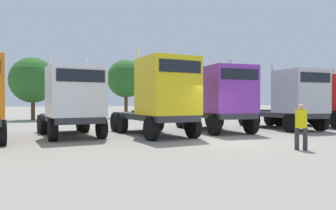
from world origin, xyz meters
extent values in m
plane|color=gray|center=(0.00, 0.00, 0.00)|extent=(200.00, 200.00, 0.00)
cylinder|color=black|center=(-9.25, 2.10, 0.52)|extent=(0.52, 1.08, 1.04)
cube|color=#333338|center=(-6.53, 5.12, 0.90)|extent=(2.95, 5.93, 0.30)
cube|color=white|center=(-6.32, 3.56, 2.23)|extent=(2.72, 2.85, 2.36)
cube|color=black|center=(-6.14, 2.28, 2.89)|extent=(2.09, 0.32, 0.55)
cylinder|color=silver|center=(-5.57, 5.11, 2.53)|extent=(0.20, 0.20, 2.96)
cylinder|color=silver|center=(-7.45, 4.85, 2.53)|extent=(0.20, 0.20, 2.96)
cylinder|color=#333338|center=(-6.70, 6.36, 1.11)|extent=(1.24, 1.24, 0.12)
cylinder|color=black|center=(-5.15, 3.14, 0.50)|extent=(0.48, 1.04, 1.00)
cylinder|color=black|center=(-7.33, 2.84, 0.50)|extent=(0.48, 1.04, 1.00)
cylinder|color=black|center=(-5.61, 6.50, 0.50)|extent=(0.48, 1.04, 1.00)
cylinder|color=black|center=(-7.79, 6.20, 0.50)|extent=(0.48, 1.04, 1.00)
cylinder|color=black|center=(-5.75, 7.59, 0.50)|extent=(0.48, 1.04, 1.00)
cylinder|color=black|center=(-7.93, 7.29, 0.50)|extent=(0.48, 1.04, 1.00)
cube|color=#333338|center=(-2.42, 4.03, 0.97)|extent=(2.97, 6.45, 0.30)
cube|color=yellow|center=(-2.18, 2.19, 2.48)|extent=(2.70, 2.78, 2.71)
cube|color=black|center=(-2.02, 0.93, 3.31)|extent=(2.09, 0.31, 0.55)
cylinder|color=silver|center=(-1.41, 3.70, 2.78)|extent=(0.20, 0.20, 3.31)
cylinder|color=silver|center=(-3.30, 3.46, 2.78)|extent=(0.20, 0.20, 3.31)
cylinder|color=#333338|center=(-2.59, 5.39, 1.18)|extent=(1.23, 1.23, 0.12)
cylinder|color=black|center=(-1.02, 1.78, 0.54)|extent=(0.48, 1.11, 1.07)
cylinder|color=black|center=(-3.20, 1.50, 0.54)|extent=(0.48, 1.11, 1.07)
cylinder|color=black|center=(-1.52, 5.67, 0.54)|extent=(0.48, 1.11, 1.07)
cylinder|color=black|center=(-3.70, 5.39, 0.54)|extent=(0.48, 1.11, 1.07)
cylinder|color=black|center=(-1.66, 6.76, 0.54)|extent=(0.48, 1.11, 1.07)
cylinder|color=black|center=(-3.84, 6.48, 0.54)|extent=(0.48, 1.11, 1.07)
cube|color=#333338|center=(1.70, 4.88, 0.99)|extent=(2.43, 6.27, 0.30)
cube|color=purple|center=(1.63, 3.05, 2.40)|extent=(2.49, 2.61, 2.52)
cube|color=black|center=(1.59, 1.77, 3.14)|extent=(2.10, 0.12, 0.55)
cylinder|color=silver|center=(2.64, 4.42, 2.70)|extent=(0.19, 0.19, 3.12)
cylinder|color=silver|center=(0.74, 4.49, 2.70)|extent=(0.19, 0.19, 3.12)
cylinder|color=#333338|center=(1.75, 6.24, 1.20)|extent=(1.14, 1.14, 0.12)
cylinder|color=black|center=(2.71, 2.45, 0.55)|extent=(0.39, 1.10, 1.09)
cylinder|color=black|center=(0.51, 2.53, 0.55)|extent=(0.39, 1.10, 1.09)
cylinder|color=black|center=(2.86, 6.33, 0.55)|extent=(0.39, 1.10, 1.09)
cylinder|color=black|center=(0.66, 6.42, 0.55)|extent=(0.39, 1.10, 1.09)
cylinder|color=black|center=(2.90, 7.43, 0.55)|extent=(0.39, 1.10, 1.09)
cylinder|color=black|center=(0.70, 7.52, 0.55)|extent=(0.39, 1.10, 1.09)
cube|color=#333338|center=(6.49, 4.68, 0.92)|extent=(2.22, 5.83, 0.30)
cube|color=#B7BABF|center=(6.49, 2.93, 2.35)|extent=(2.41, 2.33, 2.55)
cube|color=black|center=(6.48, 1.75, 3.09)|extent=(2.10, 0.05, 0.55)
cylinder|color=silver|center=(7.44, 4.23, 2.65)|extent=(0.18, 0.18, 3.15)
cylinder|color=silver|center=(5.54, 4.24, 2.65)|extent=(0.18, 0.18, 3.15)
cylinder|color=#333338|center=(6.50, 5.96, 1.13)|extent=(1.10, 1.10, 0.12)
cylinder|color=black|center=(7.59, 2.46, 0.51)|extent=(0.35, 1.02, 1.02)
cylinder|color=black|center=(5.39, 2.47, 0.51)|extent=(0.35, 1.02, 1.02)
cylinder|color=black|center=(7.60, 5.98, 0.51)|extent=(0.35, 1.02, 1.02)
cylinder|color=black|center=(5.40, 5.99, 0.51)|extent=(0.35, 1.02, 1.02)
cylinder|color=black|center=(7.60, 7.08, 0.51)|extent=(0.35, 1.02, 1.02)
cylinder|color=black|center=(5.40, 7.09, 0.51)|extent=(0.35, 1.02, 1.02)
cube|color=#333338|center=(10.23, 5.10, 1.02)|extent=(3.01, 5.93, 0.30)
cylinder|color=silver|center=(11.23, 4.85, 2.63)|extent=(0.20, 0.20, 2.91)
cylinder|color=silver|center=(9.35, 4.58, 2.63)|extent=(0.20, 0.20, 2.91)
cylinder|color=#333338|center=(10.05, 6.33, 1.23)|extent=(1.25, 1.25, 0.12)
cylinder|color=black|center=(11.14, 6.48, 0.56)|extent=(0.51, 1.16, 1.12)
cylinder|color=black|center=(8.96, 6.16, 0.56)|extent=(0.51, 1.16, 1.12)
cylinder|color=black|center=(10.98, 7.57, 0.56)|extent=(0.51, 1.16, 1.12)
cylinder|color=black|center=(8.80, 7.25, 0.56)|extent=(0.51, 1.16, 1.12)
cylinder|color=#333333|center=(1.00, -2.83, 0.41)|extent=(0.23, 0.23, 0.81)
cylinder|color=#333333|center=(1.20, -3.03, 0.41)|extent=(0.23, 0.23, 0.81)
cylinder|color=yellow|center=(1.10, -2.93, 1.13)|extent=(0.57, 0.57, 0.64)
sphere|color=tan|center=(1.10, -2.93, 1.56)|extent=(0.22, 0.22, 0.22)
cylinder|color=#4C3823|center=(-9.00, 20.12, 1.02)|extent=(0.36, 0.36, 2.04)
sphere|color=#286023|center=(-9.00, 20.12, 3.73)|extent=(4.24, 4.24, 4.24)
cylinder|color=#4C3823|center=(0.11, 21.28, 1.28)|extent=(0.36, 0.36, 2.56)
sphere|color=#286023|center=(0.11, 21.28, 4.17)|extent=(4.02, 4.02, 4.02)
cylinder|color=#4C3823|center=(10.85, 21.08, 1.16)|extent=(0.36, 0.36, 2.31)
sphere|color=#286023|center=(10.85, 21.08, 4.03)|extent=(4.28, 4.28, 4.28)
camera|label=1|loc=(-7.38, -12.00, 1.78)|focal=33.89mm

